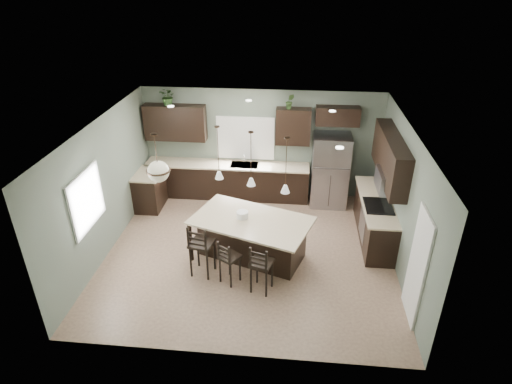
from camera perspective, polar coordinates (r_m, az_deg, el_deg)
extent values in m
plane|color=#9E8466|center=(9.26, -0.87, -7.98)|extent=(6.00, 6.00, 0.00)
cube|color=white|center=(7.66, 20.69, -9.37)|extent=(0.04, 0.82, 2.04)
cube|color=white|center=(10.97, -1.41, 7.22)|extent=(1.35, 0.02, 1.00)
cube|color=white|center=(8.61, -21.74, -1.02)|extent=(0.02, 1.10, 1.00)
cube|color=black|center=(11.01, -13.98, 0.16)|extent=(0.60, 0.90, 0.90)
cube|color=beige|center=(10.80, -14.16, 2.36)|extent=(0.66, 0.96, 0.04)
cube|color=black|center=(11.21, -3.81, 1.51)|extent=(4.20, 0.60, 0.90)
cube|color=beige|center=(10.99, -3.90, 3.66)|extent=(4.20, 0.66, 0.04)
cube|color=gray|center=(10.92, -1.57, 3.64)|extent=(0.70, 0.45, 0.01)
cylinder|color=silver|center=(10.84, -1.60, 4.27)|extent=(0.02, 0.02, 0.28)
cube|color=black|center=(11.03, -10.71, 9.07)|extent=(1.55, 0.34, 0.90)
cube|color=black|center=(10.61, 4.98, 8.70)|extent=(0.85, 0.34, 0.90)
cube|color=black|center=(10.56, 10.83, 9.93)|extent=(1.05, 0.34, 0.45)
cube|color=black|center=(9.87, 15.51, -3.51)|extent=(0.60, 2.35, 0.90)
cube|color=beige|center=(9.64, 15.75, -1.12)|extent=(0.66, 2.35, 0.04)
cube|color=black|center=(9.39, 16.01, -1.80)|extent=(0.58, 0.75, 0.02)
cube|color=gray|center=(9.58, 13.95, -4.30)|extent=(0.01, 0.72, 0.60)
cube|color=black|center=(9.23, 17.48, 4.44)|extent=(0.34, 2.35, 0.90)
cube|color=gray|center=(9.13, 17.11, 1.47)|extent=(0.40, 0.75, 0.40)
cube|color=gray|center=(10.78, 9.83, 2.82)|extent=(0.90, 0.74, 1.85)
cube|color=black|center=(8.84, -0.61, -6.27)|extent=(2.64, 2.02, 0.92)
cylinder|color=white|center=(8.62, -1.83, -3.03)|extent=(0.24, 0.24, 0.14)
cube|color=black|center=(8.42, -7.22, -7.53)|extent=(0.51, 0.51, 1.16)
cube|color=black|center=(8.22, -3.52, -9.19)|extent=(0.49, 0.49, 0.95)
cube|color=black|center=(7.98, 0.77, -10.04)|extent=(0.48, 0.48, 1.04)
imported|color=#2A4A20|center=(10.84, -11.65, 12.37)|extent=(0.50, 0.47, 0.44)
imported|color=#304C21|center=(10.39, 4.54, 11.96)|extent=(0.21, 0.17, 0.37)
plane|color=slate|center=(11.00, 0.69, 6.45)|extent=(6.00, 0.00, 6.00)
plane|color=slate|center=(6.25, -3.84, -12.33)|extent=(6.00, 0.00, 6.00)
plane|color=slate|center=(9.31, -19.61, 0.54)|extent=(0.00, 5.50, 5.50)
plane|color=slate|center=(8.73, 19.04, -1.23)|extent=(0.00, 5.50, 5.50)
plane|color=white|center=(7.94, -1.01, 8.59)|extent=(6.00, 6.00, 0.00)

